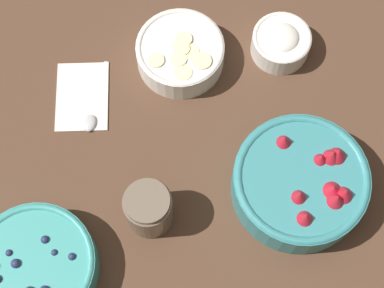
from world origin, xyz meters
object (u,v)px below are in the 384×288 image
bowl_strawberries (301,182)px  bowl_bananas (180,52)px  bowl_cream (281,42)px  jar_chocolate (149,209)px  bowl_blueberries (35,266)px

bowl_strawberries → bowl_bananas: bowl_strawberries is taller
bowl_bananas → bowl_cream: bearing=-63.8°
bowl_cream → bowl_bananas: bearing=116.2°
bowl_bananas → jar_chocolate: jar_chocolate is taller
bowl_bananas → jar_chocolate: size_ratio=1.67×
bowl_blueberries → bowl_cream: 0.56m
bowl_cream → jar_chocolate: size_ratio=1.12×
bowl_cream → jar_chocolate: bearing=162.9°
bowl_strawberries → bowl_blueberries: (-0.26, 0.35, -0.01)m
bowl_strawberries → bowl_blueberries: 0.43m
bowl_blueberries → bowl_bananas: 0.43m
bowl_strawberries → bowl_blueberries: size_ratio=1.14×
bowl_blueberries → bowl_cream: (0.50, -0.25, -0.00)m
bowl_cream → jar_chocolate: jar_chocolate is taller
bowl_blueberries → bowl_bananas: size_ratio=1.23×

